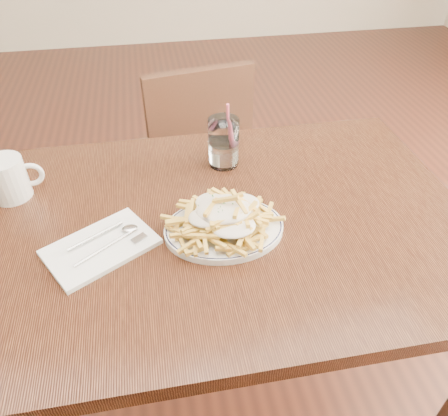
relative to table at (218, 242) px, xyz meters
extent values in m
plane|color=black|center=(0.00, 0.00, -0.67)|extent=(7.00, 7.00, 0.00)
cube|color=black|center=(0.00, 0.00, 0.06)|extent=(1.20, 0.80, 0.04)
cylinder|color=black|center=(-0.55, 0.35, -0.32)|extent=(0.05, 0.05, 0.71)
cylinder|color=black|center=(0.55, 0.35, -0.32)|extent=(0.05, 0.05, 0.71)
cube|color=#331B11|center=(0.02, 0.82, -0.27)|extent=(0.46, 0.46, 0.04)
cube|color=#331B11|center=(0.05, 0.64, -0.03)|extent=(0.39, 0.11, 0.43)
cylinder|color=#331B11|center=(0.15, 1.01, -0.48)|extent=(0.03, 0.03, 0.38)
cylinder|color=#331B11|center=(-0.18, 0.96, -0.48)|extent=(0.03, 0.03, 0.38)
cylinder|color=#331B11|center=(0.21, 0.68, -0.48)|extent=(0.03, 0.03, 0.38)
cylinder|color=#331B11|center=(-0.12, 0.62, -0.48)|extent=(0.03, 0.03, 0.38)
torus|color=black|center=(0.01, -0.05, 0.09)|extent=(0.31, 0.31, 0.01)
ellipsoid|color=white|center=(0.01, -0.05, 0.15)|extent=(0.18, 0.15, 0.03)
cube|color=white|center=(-0.27, -0.06, 0.08)|extent=(0.27, 0.24, 0.01)
cylinder|color=white|center=(0.06, 0.23, 0.15)|extent=(0.08, 0.08, 0.13)
cylinder|color=white|center=(0.06, 0.23, 0.11)|extent=(0.07, 0.07, 0.06)
cylinder|color=#E35675|center=(0.07, 0.24, 0.17)|extent=(0.02, 0.05, 0.18)
cylinder|color=white|center=(-0.49, 0.18, 0.13)|extent=(0.09, 0.09, 0.11)
torus|color=white|center=(-0.44, 0.18, 0.13)|extent=(0.07, 0.02, 0.07)
camera|label=1|loc=(-0.12, -0.77, 0.75)|focal=35.00mm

